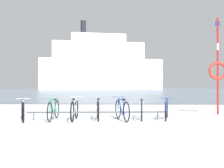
% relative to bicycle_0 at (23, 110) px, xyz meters
% --- Properties ---
extents(ground, '(80.00, 132.00, 0.08)m').
position_rel_bicycle_0_xyz_m(ground, '(3.13, 52.06, -0.40)').
color(ground, silver).
extents(bike_rack, '(4.93, 0.38, 0.31)m').
position_rel_bicycle_0_xyz_m(bike_rack, '(2.58, 0.23, -0.09)').
color(bike_rack, '#4C5156').
rests_on(bike_rack, ground).
extents(bicycle_0, '(0.73, 1.60, 0.80)m').
position_rel_bicycle_0_xyz_m(bicycle_0, '(0.00, 0.00, 0.00)').
color(bicycle_0, black).
rests_on(bicycle_0, ground).
extents(bicycle_1, '(0.46, 1.78, 0.80)m').
position_rel_bicycle_0_xyz_m(bicycle_1, '(1.05, 0.16, 0.01)').
color(bicycle_1, black).
rests_on(bicycle_1, ground).
extents(bicycle_2, '(0.46, 1.71, 0.83)m').
position_rel_bicycle_0_xyz_m(bicycle_2, '(1.81, 0.15, 0.01)').
color(bicycle_2, black).
rests_on(bicycle_2, ground).
extents(bicycle_3, '(0.46, 1.65, 0.83)m').
position_rel_bicycle_0_xyz_m(bicycle_3, '(2.63, 0.27, 0.02)').
color(bicycle_3, black).
rests_on(bicycle_3, ground).
extents(bicycle_4, '(0.60, 1.68, 0.82)m').
position_rel_bicycle_0_xyz_m(bicycle_4, '(3.50, 0.21, 0.01)').
color(bicycle_4, black).
rests_on(bicycle_4, ground).
extents(bicycle_5, '(0.46, 1.65, 0.79)m').
position_rel_bicycle_0_xyz_m(bicycle_5, '(4.22, 0.44, -0.00)').
color(bicycle_5, black).
rests_on(bicycle_5, ground).
extents(bicycle_6, '(0.53, 1.66, 0.80)m').
position_rel_bicycle_0_xyz_m(bicycle_6, '(5.12, 0.46, 0.00)').
color(bicycle_6, black).
rests_on(bicycle_6, ground).
extents(rescue_post, '(0.80, 0.12, 4.15)m').
position_rel_bicycle_0_xyz_m(rescue_post, '(7.63, 2.17, 1.60)').
color(rescue_post, red).
rests_on(rescue_post, ground).
extents(ferry_ship, '(37.28, 15.54, 20.97)m').
position_rel_bicycle_0_xyz_m(ferry_ship, '(-2.45, 69.62, 6.68)').
color(ferry_ship, white).
rests_on(ferry_ship, ground).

